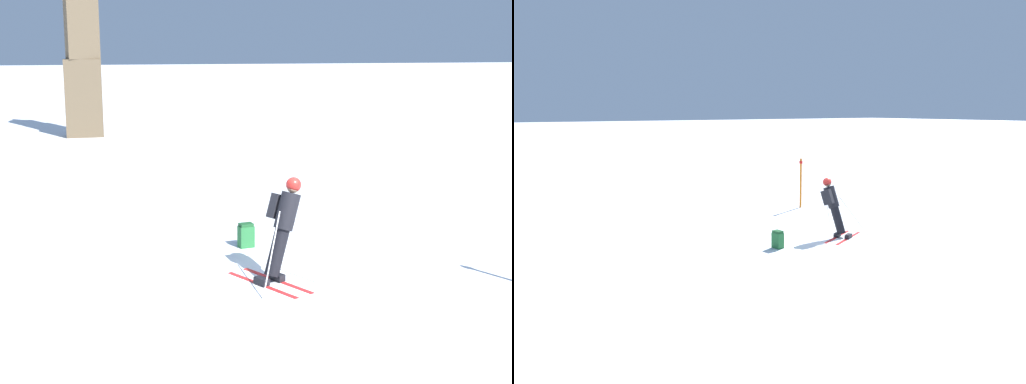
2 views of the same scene
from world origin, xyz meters
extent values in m
plane|color=white|center=(0.00, 0.00, 0.00)|extent=(300.00, 300.00, 0.00)
cube|color=red|center=(-0.72, -0.08, 0.01)|extent=(0.85, 1.63, 0.01)
cube|color=red|center=(-0.39, 0.08, 0.01)|extent=(0.85, 1.63, 0.01)
cube|color=black|center=(-0.72, -0.08, 0.07)|extent=(0.25, 0.31, 0.12)
cube|color=black|center=(-0.39, 0.08, 0.07)|extent=(0.25, 0.31, 0.12)
cylinder|color=black|center=(-0.40, 0.08, 0.52)|extent=(0.57, 0.46, 0.87)
cylinder|color=black|center=(-0.19, 0.18, 1.22)|extent=(0.62, 0.54, 0.72)
sphere|color=tan|center=(-0.07, 0.24, 1.64)|extent=(0.37, 0.34, 0.30)
sphere|color=#AD231E|center=(-0.06, 0.24, 1.66)|extent=(0.42, 0.39, 0.34)
cube|color=black|center=(-0.30, 0.42, 1.25)|extent=(0.44, 0.34, 0.51)
cylinder|color=#B7B7BC|center=(-0.63, -0.37, 0.63)|extent=(0.55, 0.84, 1.27)
cylinder|color=#B7B7BC|center=(0.13, 0.00, 0.56)|extent=(0.27, 0.47, 1.13)
cube|color=#236633|center=(-0.41, 2.29, 0.22)|extent=(0.33, 0.26, 0.44)
cube|color=#1A4C26|center=(-0.41, 2.29, 0.47)|extent=(0.30, 0.24, 0.06)
cylinder|color=orange|center=(3.93, -1.74, 0.97)|extent=(0.08, 0.08, 1.95)
cylinder|color=red|center=(3.93, -1.74, 1.80)|extent=(0.13, 0.13, 0.10)
camera|label=1|loc=(-3.74, -11.34, 4.03)|focal=50.00mm
camera|label=2|loc=(-11.65, 9.88, 3.86)|focal=35.00mm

